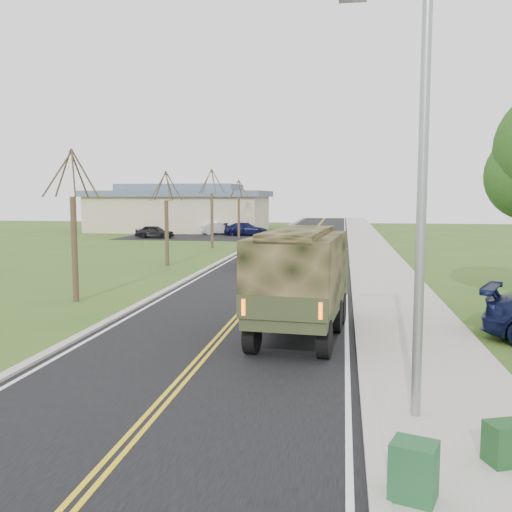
% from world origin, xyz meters
% --- Properties ---
extents(ground, '(160.00, 160.00, 0.00)m').
position_xyz_m(ground, '(0.00, 0.00, 0.00)').
color(ground, '#2E551C').
rests_on(ground, ground).
extents(road, '(8.00, 120.00, 0.01)m').
position_xyz_m(road, '(0.00, 40.00, 0.01)').
color(road, black).
rests_on(road, ground).
extents(curb_right, '(0.30, 120.00, 0.12)m').
position_xyz_m(curb_right, '(4.15, 40.00, 0.06)').
color(curb_right, '#9E998E').
rests_on(curb_right, ground).
extents(sidewalk_right, '(3.20, 120.00, 0.10)m').
position_xyz_m(sidewalk_right, '(5.90, 40.00, 0.05)').
color(sidewalk_right, '#9E998E').
rests_on(sidewalk_right, ground).
extents(curb_left, '(0.30, 120.00, 0.10)m').
position_xyz_m(curb_left, '(-4.15, 40.00, 0.05)').
color(curb_left, '#9E998E').
rests_on(curb_left, ground).
extents(street_light, '(1.65, 0.22, 8.00)m').
position_xyz_m(street_light, '(4.90, -0.50, 4.43)').
color(street_light, gray).
rests_on(street_light, ground).
extents(bare_tree_a, '(1.93, 2.26, 6.08)m').
position_xyz_m(bare_tree_a, '(-7.00, 10.00, 2.63)').
color(bare_tree_a, '#38281C').
rests_on(bare_tree_a, ground).
extents(bare_tree_b, '(1.83, 2.14, 5.73)m').
position_xyz_m(bare_tree_b, '(-7.00, 22.00, 2.48)').
color(bare_tree_b, '#38281C').
rests_on(bare_tree_b, ground).
extents(bare_tree_c, '(2.04, 2.39, 6.42)m').
position_xyz_m(bare_tree_c, '(-7.00, 34.00, 2.78)').
color(bare_tree_c, '#38281C').
rests_on(bare_tree_c, ground).
extents(bare_tree_d, '(1.88, 2.20, 5.91)m').
position_xyz_m(bare_tree_d, '(-7.00, 46.00, 2.55)').
color(bare_tree_d, '#38281C').
rests_on(bare_tree_d, ground).
extents(commercial_building, '(25.50, 21.50, 5.65)m').
position_xyz_m(commercial_building, '(-15.98, 55.97, 2.69)').
color(commercial_building, tan).
rests_on(commercial_building, ground).
extents(military_truck, '(2.83, 6.72, 3.26)m').
position_xyz_m(military_truck, '(2.38, 5.65, 1.87)').
color(military_truck, black).
rests_on(military_truck, ground).
extents(suv_champagne, '(2.57, 5.16, 1.40)m').
position_xyz_m(suv_champagne, '(-1.20, 22.16, 0.70)').
color(suv_champagne, '#9A8157').
rests_on(suv_champagne, ground).
extents(sedan_silver, '(1.58, 4.21, 1.37)m').
position_xyz_m(sedan_silver, '(-1.45, 30.02, 0.69)').
color(sedan_silver, silver).
rests_on(sedan_silver, ground).
extents(utility_box_near, '(0.73, 0.67, 0.80)m').
position_xyz_m(utility_box_near, '(4.60, -3.60, 0.50)').
color(utility_box_near, '#1A4A27').
rests_on(utility_box_near, sidewalk_right).
extents(utility_box_far, '(0.67, 0.61, 0.65)m').
position_xyz_m(utility_box_far, '(6.12, -2.32, 0.43)').
color(utility_box_far, '#16401A').
rests_on(utility_box_far, sidewalk_right).
extents(lot_car_dark, '(3.85, 1.57, 1.31)m').
position_xyz_m(lot_car_dark, '(-15.20, 43.78, 0.65)').
color(lot_car_dark, black).
rests_on(lot_car_dark, ground).
extents(lot_car_silver, '(4.45, 2.29, 1.40)m').
position_xyz_m(lot_car_silver, '(-9.80, 50.00, 0.70)').
color(lot_car_silver, '#B2B1B6').
rests_on(lot_car_silver, ground).
extents(lot_car_navy, '(4.92, 2.24, 1.39)m').
position_xyz_m(lot_car_navy, '(-6.71, 48.88, 0.70)').
color(lot_car_navy, black).
rests_on(lot_car_navy, ground).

